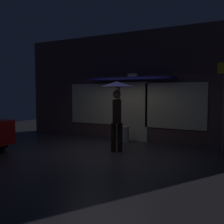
% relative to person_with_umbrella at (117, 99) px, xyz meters
% --- Properties ---
extents(ground_plane, '(18.00, 18.00, 0.00)m').
position_rel_person_with_umbrella_xyz_m(ground_plane, '(-0.33, -0.20, -1.62)').
color(ground_plane, '#38353A').
extents(building_facade, '(9.94, 1.00, 4.05)m').
position_rel_person_with_umbrella_xyz_m(building_facade, '(-0.33, 2.13, 0.39)').
color(building_facade, brown).
rests_on(building_facade, ground).
extents(person_with_umbrella, '(1.04, 1.04, 2.14)m').
position_rel_person_with_umbrella_xyz_m(person_with_umbrella, '(0.00, 0.00, 0.00)').
color(person_with_umbrella, black).
rests_on(person_with_umbrella, ground).
extents(street_sign_post, '(0.40, 0.07, 2.74)m').
position_rel_person_with_umbrella_xyz_m(street_sign_post, '(2.90, 0.96, -0.08)').
color(street_sign_post, '#595B60').
rests_on(street_sign_post, ground).
extents(sidewalk_bollard, '(0.26, 0.26, 0.58)m').
position_rel_person_with_umbrella_xyz_m(sidewalk_bollard, '(-0.42, 1.48, -1.33)').
color(sidewalk_bollard, '#9E998E').
rests_on(sidewalk_bollard, ground).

